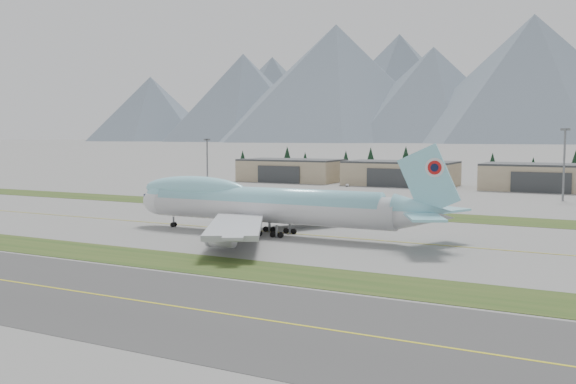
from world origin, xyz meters
The scene contains 15 objects.
ground centered at (0.00, 0.00, 0.00)m, with size 7000.00×7000.00×0.00m, color slate.
grass_strip_near centered at (0.00, -38.00, 0.00)m, with size 400.00×14.00×0.08m, color #274318.
grass_strip_far centered at (0.00, 45.00, 0.00)m, with size 400.00×18.00×0.08m, color #274318.
asphalt_taxiway centered at (0.00, -62.00, 0.00)m, with size 400.00×32.00×0.04m, color #393939.
taxiway_line_main centered at (0.00, 0.00, 0.00)m, with size 400.00×0.40×0.02m, color gold.
taxiway_line_near centered at (0.00, -62.00, 0.00)m, with size 400.00×0.40×0.02m, color gold.
boeing_747_freighter centered at (2.52, -3.46, 6.76)m, with size 77.12×67.27×20.52m.
hangar_left centered at (-70.00, 149.90, 5.39)m, with size 48.00×26.60×10.80m.
hangar_center centered at (-15.00, 149.90, 5.39)m, with size 48.00×26.60×10.80m.
hangar_right centered at (45.00, 149.90, 5.39)m, with size 48.00×26.60×10.80m.
floodlight_masts centered at (39.59, 109.69, 16.31)m, with size 198.21×7.99×24.56m.
service_vehicle_a centered at (-33.40, 132.09, 0.00)m, with size 1.53×3.80×1.30m, color silver.
service_vehicle_b centered at (15.60, 108.12, 0.00)m, with size 1.14×3.25×1.07m, color gold.
conifer_belt centered at (-7.65, 211.51, 7.48)m, with size 274.34×16.38×16.92m.
mountain_ridge_front centered at (-72.10, 2203.95, 211.99)m, with size 4179.45×1135.13×462.97m.
Camera 1 is at (72.48, -126.90, 21.82)m, focal length 40.00 mm.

